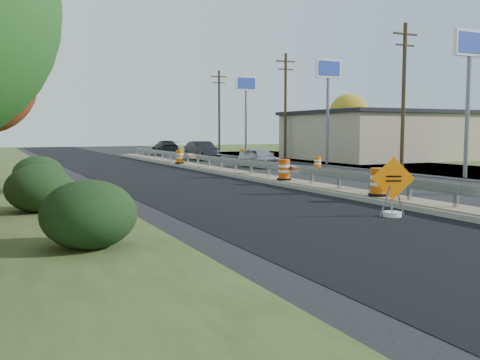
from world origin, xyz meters
name	(u,v)px	position (x,y,z in m)	size (l,w,h in m)	color
ground	(339,194)	(0.00, 0.00, 0.00)	(140.00, 140.00, 0.00)	black
milled_overlay	(162,178)	(-4.40, 10.00, 0.01)	(7.20, 120.00, 0.01)	black
median	(251,176)	(0.00, 8.00, 0.11)	(1.60, 55.00, 0.23)	gray
guardrail	(243,164)	(0.00, 9.00, 0.73)	(0.10, 46.15, 0.72)	silver
retail_building_near	(398,135)	(20.99, 20.00, 2.16)	(18.50, 12.50, 4.27)	tan
pylon_sign_south	(470,57)	(10.50, 3.00, 6.48)	(2.20, 0.30, 7.90)	slate
pylon_sign_mid	(328,78)	(10.50, 16.00, 6.48)	(2.20, 0.30, 7.90)	slate
pylon_sign_north	(246,91)	(10.50, 30.00, 6.48)	(2.20, 0.30, 7.90)	slate
utility_pole_smid	(404,94)	(11.50, 9.00, 4.93)	(1.90, 0.26, 9.40)	#473523
utility_pole_nmid	(285,104)	(11.50, 24.00, 4.93)	(1.90, 0.26, 9.40)	#473523
utility_pole_north	(219,110)	(11.50, 39.00, 4.93)	(1.90, 0.26, 9.40)	#473523
hedge_south	(89,214)	(-11.00, -6.00, 0.76)	(2.09, 2.09, 1.52)	black
hedge_mid	(39,188)	(-11.50, 0.00, 0.76)	(2.09, 2.09, 1.52)	black
hedge_north	(38,174)	(-11.00, 6.00, 0.76)	(2.09, 2.09, 1.52)	black
tree_far_yellow	(349,114)	(26.00, 34.00, 4.54)	(4.62, 4.62, 6.86)	#473523
caution_sign	(392,202)	(-2.07, -5.52, 0.46)	(1.22, 0.55, 1.80)	white
barrel_median_near	(378,183)	(-0.31, -2.75, 0.71)	(0.69, 0.69, 1.01)	black
barrel_median_mid	(284,170)	(-0.26, 4.00, 0.70)	(0.67, 0.67, 0.99)	black
barrel_median_far	(180,157)	(-0.50, 18.33, 0.69)	(0.65, 0.65, 0.96)	black
barrel_shoulder_near	(318,163)	(7.19, 12.30, 0.40)	(0.57, 0.57, 0.84)	black
barrel_shoulder_mid	(271,158)	(7.18, 18.75, 0.40)	(0.57, 0.57, 0.83)	black
barrel_shoulder_far	(242,154)	(8.76, 27.33, 0.38)	(0.53, 0.53, 0.78)	black
car_silver	(261,158)	(4.28, 15.03, 0.68)	(1.60, 3.98, 1.36)	#A4A4A8
car_dark_mid	(202,151)	(4.13, 25.79, 0.82)	(1.73, 4.95, 1.63)	black
car_dark_far	(165,147)	(4.45, 37.21, 0.76)	(2.12, 5.21, 1.51)	black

